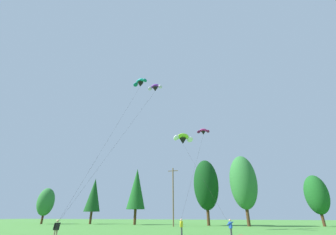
{
  "coord_description": "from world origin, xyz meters",
  "views": [
    {
      "loc": [
        7.34,
        -3.76,
        2.05
      ],
      "look_at": [
        0.96,
        20.39,
        13.21
      ],
      "focal_mm": 23.42,
      "sensor_mm": 36.0,
      "label": 1
    }
  ],
  "objects_px": {
    "parafoil_kite_high_purple": "(155,88)",
    "utility_pole": "(173,194)",
    "parafoil_kite_low_teal": "(140,83)",
    "parafoil_kite_mid_magenta": "(203,132)",
    "kite_flyer_mid": "(181,226)",
    "parafoil_kite_far_lime_white": "(183,139)",
    "kite_flyer_near": "(56,228)",
    "kite_flyer_far": "(231,227)"
  },
  "relations": [
    {
      "from": "kite_flyer_far",
      "to": "kite_flyer_mid",
      "type": "bearing_deg",
      "value": 167.17
    },
    {
      "from": "utility_pole",
      "to": "parafoil_kite_mid_magenta",
      "type": "distance_m",
      "value": 17.02
    },
    {
      "from": "kite_flyer_mid",
      "to": "parafoil_kite_far_lime_white",
      "type": "relative_size",
      "value": 0.12
    },
    {
      "from": "kite_flyer_mid",
      "to": "parafoil_kite_mid_magenta",
      "type": "relative_size",
      "value": 0.12
    },
    {
      "from": "kite_flyer_mid",
      "to": "parafoil_kite_far_lime_white",
      "type": "bearing_deg",
      "value": 98.07
    },
    {
      "from": "parafoil_kite_low_teal",
      "to": "kite_flyer_far",
      "type": "bearing_deg",
      "value": -29.3
    },
    {
      "from": "kite_flyer_near",
      "to": "parafoil_kite_low_teal",
      "type": "distance_m",
      "value": 28.78
    },
    {
      "from": "kite_flyer_near",
      "to": "kite_flyer_far",
      "type": "height_order",
      "value": "same"
    },
    {
      "from": "utility_pole",
      "to": "kite_flyer_near",
      "type": "relative_size",
      "value": 6.78
    },
    {
      "from": "utility_pole",
      "to": "kite_flyer_near",
      "type": "xyz_separation_m",
      "value": [
        -3.84,
        -28.41,
        -5.01
      ]
    },
    {
      "from": "kite_flyer_near",
      "to": "parafoil_kite_high_purple",
      "type": "xyz_separation_m",
      "value": [
        2.95,
        17.39,
        24.49
      ]
    },
    {
      "from": "utility_pole",
      "to": "parafoil_kite_mid_magenta",
      "type": "relative_size",
      "value": 0.81
    },
    {
      "from": "utility_pole",
      "to": "kite_flyer_far",
      "type": "height_order",
      "value": "utility_pole"
    },
    {
      "from": "parafoil_kite_low_teal",
      "to": "kite_flyer_near",
      "type": "bearing_deg",
      "value": -92.65
    },
    {
      "from": "kite_flyer_mid",
      "to": "kite_flyer_far",
      "type": "height_order",
      "value": "same"
    },
    {
      "from": "parafoil_kite_far_lime_white",
      "to": "utility_pole",
      "type": "bearing_deg",
      "value": 113.26
    },
    {
      "from": "kite_flyer_mid",
      "to": "parafoil_kite_low_teal",
      "type": "bearing_deg",
      "value": 142.79
    },
    {
      "from": "kite_flyer_near",
      "to": "parafoil_kite_mid_magenta",
      "type": "distance_m",
      "value": 24.62
    },
    {
      "from": "kite_flyer_near",
      "to": "parafoil_kite_low_teal",
      "type": "bearing_deg",
      "value": 87.35
    },
    {
      "from": "parafoil_kite_mid_magenta",
      "to": "parafoil_kite_far_lime_white",
      "type": "xyz_separation_m",
      "value": [
        -3.83,
        1.87,
        -0.29
      ]
    },
    {
      "from": "utility_pole",
      "to": "parafoil_kite_mid_magenta",
      "type": "xyz_separation_m",
      "value": [
        8.19,
        -12.01,
        8.86
      ]
    },
    {
      "from": "kite_flyer_near",
      "to": "parafoil_kite_low_teal",
      "type": "relative_size",
      "value": 0.07
    },
    {
      "from": "utility_pole",
      "to": "kite_flyer_near",
      "type": "bearing_deg",
      "value": -97.7
    },
    {
      "from": "utility_pole",
      "to": "kite_flyer_mid",
      "type": "distance_m",
      "value": 21.59
    },
    {
      "from": "parafoil_kite_high_purple",
      "to": "parafoil_kite_far_lime_white",
      "type": "xyz_separation_m",
      "value": [
        5.25,
        0.87,
        -10.91
      ]
    },
    {
      "from": "parafoil_kite_high_purple",
      "to": "parafoil_kite_low_teal",
      "type": "bearing_deg",
      "value": -133.37
    },
    {
      "from": "utility_pole",
      "to": "parafoil_kite_high_purple",
      "type": "bearing_deg",
      "value": -94.6
    },
    {
      "from": "parafoil_kite_low_teal",
      "to": "parafoil_kite_mid_magenta",
      "type": "bearing_deg",
      "value": 7.03
    },
    {
      "from": "parafoil_kite_mid_magenta",
      "to": "parafoil_kite_high_purple",
      "type": "bearing_deg",
      "value": 173.75
    },
    {
      "from": "parafoil_kite_high_purple",
      "to": "utility_pole",
      "type": "bearing_deg",
      "value": 85.4
    },
    {
      "from": "kite_flyer_mid",
      "to": "parafoil_kite_mid_magenta",
      "type": "distance_m",
      "value": 16.28
    },
    {
      "from": "parafoil_kite_high_purple",
      "to": "parafoil_kite_low_teal",
      "type": "xyz_separation_m",
      "value": [
        -2.26,
        -2.39,
        0.07
      ]
    },
    {
      "from": "kite_flyer_far",
      "to": "parafoil_kite_high_purple",
      "type": "relative_size",
      "value": 0.07
    },
    {
      "from": "parafoil_kite_high_purple",
      "to": "parafoil_kite_low_teal",
      "type": "height_order",
      "value": "parafoil_kite_low_teal"
    },
    {
      "from": "kite_flyer_far",
      "to": "parafoil_kite_far_lime_white",
      "type": "distance_m",
      "value": 18.87
    },
    {
      "from": "utility_pole",
      "to": "parafoil_kite_far_lime_white",
      "type": "relative_size",
      "value": 0.82
    },
    {
      "from": "kite_flyer_mid",
      "to": "kite_flyer_far",
      "type": "xyz_separation_m",
      "value": [
        5.3,
        -1.21,
        0.01
      ]
    },
    {
      "from": "utility_pole",
      "to": "parafoil_kite_low_teal",
      "type": "distance_m",
      "value": 23.91
    },
    {
      "from": "kite_flyer_near",
      "to": "parafoil_kite_far_lime_white",
      "type": "xyz_separation_m",
      "value": [
        8.2,
        18.27,
        13.58
      ]
    },
    {
      "from": "parafoil_kite_high_purple",
      "to": "parafoil_kite_far_lime_white",
      "type": "relative_size",
      "value": 1.8
    },
    {
      "from": "parafoil_kite_mid_magenta",
      "to": "parafoil_kite_low_teal",
      "type": "relative_size",
      "value": 0.56
    },
    {
      "from": "kite_flyer_far",
      "to": "parafoil_kite_low_teal",
      "type": "distance_m",
      "value": 29.48
    }
  ]
}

